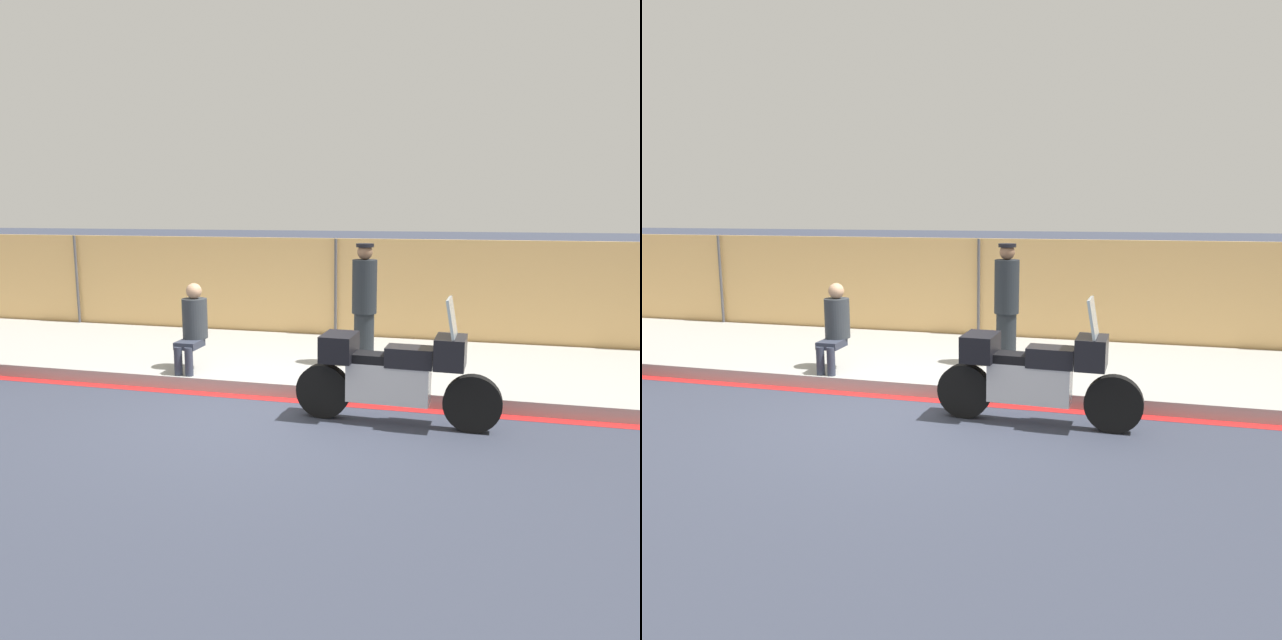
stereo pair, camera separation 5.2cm
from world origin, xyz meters
TOP-DOWN VIEW (x-y plane):
  - ground_plane at (0.00, 0.00)m, footprint 120.00×120.00m
  - sidewalk at (0.00, 2.43)m, footprint 38.43×3.24m
  - curb_paint_stripe at (0.00, 0.72)m, footprint 38.43×0.18m
  - storefront_fence at (0.00, 4.14)m, footprint 36.51×0.17m
  - motorcycle at (1.54, 0.18)m, footprint 2.31×0.56m
  - officer_standing at (0.86, 2.07)m, footprint 0.35×0.35m
  - person_seated_on_curb at (-1.38, 1.24)m, footprint 0.35×0.62m

SIDE VIEW (x-z plane):
  - ground_plane at x=0.00m, z-range 0.00..0.00m
  - curb_paint_stripe at x=0.00m, z-range 0.00..0.01m
  - sidewalk at x=0.00m, z-range 0.00..0.17m
  - motorcycle at x=1.54m, z-range -0.14..1.31m
  - person_seated_on_curb at x=-1.38m, z-range 0.23..1.44m
  - storefront_fence at x=0.00m, z-range 0.00..1.88m
  - officer_standing at x=0.86m, z-range 0.20..1.93m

